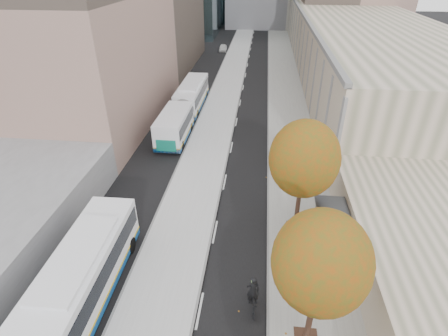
# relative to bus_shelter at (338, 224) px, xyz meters

# --- Properties ---
(bus_platform) EXTENTS (4.25, 150.00, 0.15)m
(bus_platform) POSITION_rel_bus_shelter_xyz_m (-9.56, 24.04, -2.11)
(bus_platform) COLOR #B1B1B1
(bus_platform) RESTS_ON ground
(sidewalk) EXTENTS (4.75, 150.00, 0.08)m
(sidewalk) POSITION_rel_bus_shelter_xyz_m (-1.56, 24.04, -2.15)
(sidewalk) COLOR gray
(sidewalk) RESTS_ON ground
(building_tan) EXTENTS (18.00, 92.00, 8.00)m
(building_tan) POSITION_rel_bus_shelter_xyz_m (9.81, 53.04, 1.81)
(building_tan) COLOR gray
(building_tan) RESTS_ON ground
(bus_shelter) EXTENTS (1.90, 4.40, 2.53)m
(bus_shelter) POSITION_rel_bus_shelter_xyz_m (0.00, 0.00, 0.00)
(bus_shelter) COLOR #383A3F
(bus_shelter) RESTS_ON sidewalk
(tree_b) EXTENTS (4.00, 4.00, 6.97)m
(tree_b) POSITION_rel_bus_shelter_xyz_m (-2.09, -5.96, 2.85)
(tree_b) COLOR #312115
(tree_b) RESTS_ON sidewalk
(tree_c) EXTENTS (4.20, 4.20, 7.28)m
(tree_c) POSITION_rel_bus_shelter_xyz_m (-2.09, 2.04, 3.06)
(tree_c) COLOR #312115
(tree_c) RESTS_ON sidewalk
(bus_far) EXTENTS (2.56, 17.03, 2.84)m
(bus_far) POSITION_rel_bus_shelter_xyz_m (-12.96, 19.18, -0.64)
(bus_far) COLOR white
(bus_far) RESTS_ON ground
(cyclist) EXTENTS (0.76, 1.83, 2.27)m
(cyclist) POSITION_rel_bus_shelter_xyz_m (-4.68, -4.54, -1.35)
(cyclist) COLOR black
(cyclist) RESTS_ON ground
(distant_car) EXTENTS (1.56, 3.60, 1.21)m
(distant_car) POSITION_rel_bus_shelter_xyz_m (-12.59, 52.86, -1.58)
(distant_car) COLOR silver
(distant_car) RESTS_ON ground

